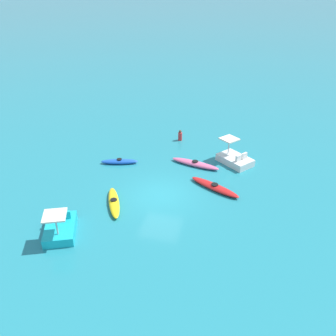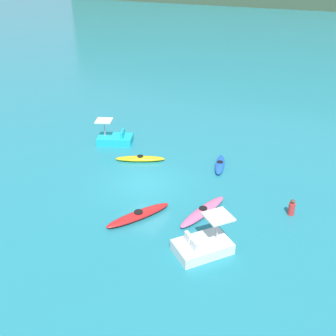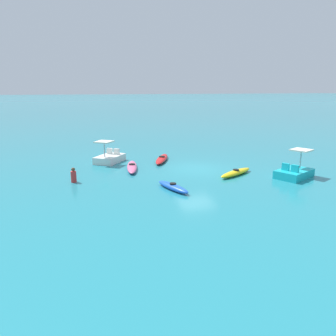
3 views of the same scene
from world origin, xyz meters
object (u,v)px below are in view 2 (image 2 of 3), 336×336
Objects in this scene: kayak_pink at (203,211)px; pedal_boat_cyan at (115,138)px; kayak_red at (139,215)px; kayak_yellow at (140,159)px; kayak_blue at (220,164)px; pedal_boat_white at (203,245)px; person_near_shore at (292,208)px.

pedal_boat_cyan is (-9.00, 5.29, 0.17)m from kayak_pink.
kayak_yellow is at bearing 120.66° from kayak_red.
pedal_boat_white reaches higher than kayak_blue.
pedal_boat_cyan is at bearing 165.79° from person_near_shore.
kayak_yellow and kayak_pink have the same top height.
kayak_pink is at bearing -152.66° from person_near_shore.
kayak_pink is at bearing -31.65° from kayak_yellow.
pedal_boat_cyan is at bearing 149.55° from kayak_pink.
kayak_blue and kayak_pink have the same top height.
kayak_blue is 3.02× the size of person_near_shore.
kayak_yellow is (-3.21, 5.41, 0.00)m from kayak_red.
kayak_blue is 0.74× the size of kayak_pink.
person_near_shore is at bearing -32.75° from kayak_blue.
pedal_boat_cyan reaches higher than kayak_pink.
kayak_red is at bearing -102.74° from kayak_blue.
pedal_boat_cyan reaches higher than kayak_blue.
kayak_blue is 0.94× the size of pedal_boat_white.
kayak_blue is at bearing 105.69° from pedal_boat_white.
pedal_boat_cyan is 1.00× the size of pedal_boat_white.
kayak_yellow is 0.85× the size of kayak_pink.
pedal_boat_white is (7.01, -6.27, 0.17)m from kayak_yellow.
pedal_boat_white is at bearing -74.31° from kayak_blue.
pedal_boat_white is 5.44m from person_near_shore.
kayak_yellow is at bearing 148.35° from kayak_pink.
kayak_red is at bearing -150.10° from person_near_shore.
kayak_blue is 7.20m from kayak_red.
person_near_shore is at bearing -9.35° from kayak_yellow.
pedal_boat_cyan is (-7.90, 0.04, 0.17)m from kayak_blue.
kayak_pink is (1.10, -5.25, -0.00)m from kayak_blue.
kayak_yellow is 9.95m from person_near_shore.
pedal_boat_cyan is (-6.31, 7.06, 0.17)m from kayak_red.
pedal_boat_white is at bearing -67.15° from kayak_pink.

